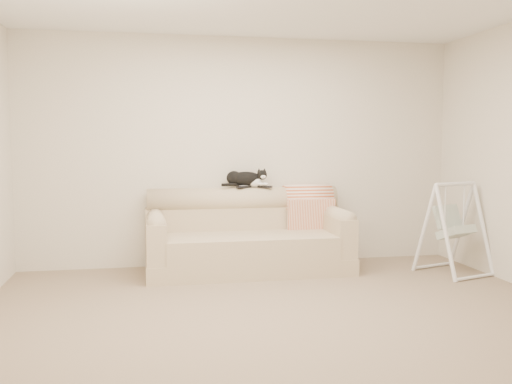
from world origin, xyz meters
The scene contains 8 objects.
ground_plane centered at (0.00, 0.00, 0.00)m, with size 5.00×5.00×0.00m, color #76654E.
room_shell centered at (0.00, 0.00, 1.53)m, with size 5.04×4.04×2.60m.
sofa centered at (-0.01, 1.62, 0.35)m, with size 2.20×0.93×0.90m.
remote_a centered at (-0.01, 1.83, 0.91)m, with size 0.18×0.13×0.03m.
remote_b centered at (0.24, 1.82, 0.91)m, with size 0.17×0.14×0.02m.
tuxedo_cat centered at (0.02, 1.86, 1.00)m, with size 0.54×0.20×0.21m.
throw_blanket centered at (0.75, 1.84, 0.72)m, with size 0.55×0.38×0.58m.
baby_swing centered at (2.15, 1.06, 0.49)m, with size 0.76×0.79×0.99m.
Camera 1 is at (-1.08, -4.49, 1.42)m, focal length 40.00 mm.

